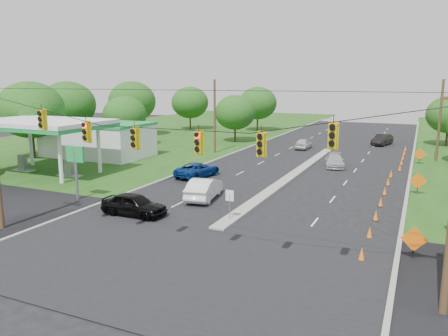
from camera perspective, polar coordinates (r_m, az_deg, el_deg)
The scene contains 39 objects.
ground at distance 23.04m, azimuth -5.36°, elevation -11.21°, with size 160.00×160.00×0.00m, color black.
grass_left at distance 56.63m, azimuth -22.00°, elevation 1.53°, with size 40.00×160.00×0.06m, color #1E4714.
cross_street at distance 23.04m, azimuth -5.36°, elevation -11.21°, with size 160.00×14.00×0.02m, color black.
curb_left at distance 53.43m, azimuth 1.12°, elevation 1.81°, with size 0.25×110.00×0.16m, color gray.
curb_right at distance 49.23m, azimuth 23.27°, elevation 0.07°, with size 0.25×110.00×0.16m, color gray.
median at distance 41.79m, azimuth 9.00°, elevation -1.01°, with size 1.00×34.00×0.18m, color gray.
median_sign at distance 27.65m, azimuth 0.75°, elevation -4.10°, with size 0.55×0.06×2.05m.
signal_span at distance 20.82m, azimuth -7.09°, elevation 0.61°, with size 25.60×0.32×9.00m.
utility_pole_far_left at distance 53.86m, azimuth -1.22°, elevation 6.71°, with size 0.28×0.28×9.00m, color #422D1C.
utility_pole_far_right at distance 53.64m, azimuth 26.35°, elevation 5.53°, with size 0.28×0.28×9.00m, color #422D1C.
gas_station at distance 52.07m, azimuth -17.15°, elevation 3.92°, with size 18.40×19.70×5.20m.
cone_0 at distance 23.14m, azimuth 17.54°, elevation -10.67°, with size 0.32×0.32×0.70m, color orange.
cone_1 at distance 26.42m, azimuth 18.49°, elevation -7.97°, with size 0.32×0.32×0.70m, color orange.
cone_2 at distance 29.75m, azimuth 19.22°, elevation -5.86°, with size 0.32×0.32×0.70m, color orange.
cone_3 at distance 33.11m, azimuth 19.79°, elevation -4.18°, with size 0.32×0.32×0.70m, color orange.
cone_4 at distance 36.50m, azimuth 20.26°, elevation -2.81°, with size 0.32×0.32×0.70m, color orange.
cone_5 at distance 39.90m, azimuth 20.65°, elevation -1.67°, with size 0.32×0.32×0.70m, color orange.
cone_6 at distance 43.33m, azimuth 20.97°, elevation -0.71°, with size 0.32×0.32×0.70m, color orange.
cone_7 at distance 46.73m, azimuth 21.98°, elevation 0.04°, with size 0.32×0.32×0.70m, color orange.
cone_8 at distance 50.18m, azimuth 22.17°, elevation 0.75°, with size 0.32×0.32×0.70m, color orange.
cone_9 at distance 53.63m, azimuth 22.34°, elevation 1.37°, with size 0.32×0.32×0.70m, color orange.
cone_10 at distance 57.09m, azimuth 22.48°, elevation 1.92°, with size 0.32×0.32×0.70m, color orange.
cone_11 at distance 60.55m, azimuth 22.61°, elevation 2.40°, with size 0.32×0.32×0.70m, color orange.
work_sign_0 at distance 23.73m, azimuth 23.57°, elevation -8.65°, with size 1.27×0.58×1.37m.
work_sign_1 at distance 37.24m, azimuth 24.00°, elevation -1.64°, with size 1.27×0.58×1.37m.
work_sign_2 at distance 51.02m, azimuth 24.21°, elevation 1.60°, with size 1.27×0.58×1.37m.
tree_1 at distance 54.69m, azimuth -23.95°, elevation 6.95°, with size 7.56×7.56×8.82m.
tree_2 at distance 60.91m, azimuth -12.85°, elevation 6.81°, with size 5.88×5.88×6.86m.
tree_3 at distance 72.42m, azimuth -11.92°, elevation 8.50°, with size 7.56×7.56×8.82m.
tree_4 at distance 80.44m, azimuth -4.47°, elevation 8.52°, with size 6.72×6.72×7.84m.
tree_5 at distance 63.58m, azimuth 1.46°, elevation 7.26°, with size 5.88×5.88×6.86m.
tree_6 at distance 78.22m, azimuth 4.42°, elevation 8.44°, with size 6.72×6.72×7.84m.
tree_14 at distance 64.50m, azimuth -19.71°, elevation 7.78°, with size 7.56×7.56×8.82m.
black_sedan at distance 29.59m, azimuth -11.68°, elevation -4.70°, with size 1.81×4.50×1.53m, color black.
white_sedan at distance 33.14m, azimuth -2.61°, elevation -2.67°, with size 1.72×4.93×1.62m, color white.
blue_pickup at distance 40.75m, azimuth -3.47°, elevation -0.21°, with size 2.28×4.95×1.37m, color navy.
silver_car_far at distance 46.96m, azimuth 14.25°, elevation 0.94°, with size 1.80×4.44×1.29m, color #ABABAB.
silver_car_oncoming at distance 58.58m, azimuth 10.34°, elevation 3.15°, with size 1.63×4.06×1.38m, color silver.
dark_car_receding at distance 64.93m, azimuth 19.97°, elevation 3.51°, with size 1.63×4.67×1.54m, color black.
Camera 1 is at (10.65, -18.44, 8.80)m, focal length 35.00 mm.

